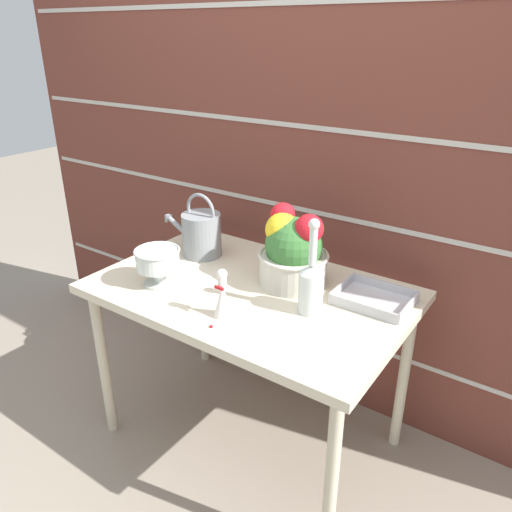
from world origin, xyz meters
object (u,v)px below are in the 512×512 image
Objects in this scene: watering_can at (201,233)px; flower_planter at (293,251)px; glass_decanter at (311,284)px; crystal_pedestal_bowl at (158,261)px; figurine_vase at (223,297)px; wire_tray at (374,299)px.

watering_can is 0.47m from flower_planter.
flower_planter is 0.22m from glass_decanter.
figurine_vase reaches higher than crystal_pedestal_bowl.
crystal_pedestal_bowl reaches higher than wire_tray.
watering_can is 0.80m from wire_tray.
glass_decanter is (0.58, 0.15, 0.01)m from crystal_pedestal_bowl.
wire_tray is (0.39, 0.39, -0.06)m from figurine_vase.
figurine_vase is (-0.23, -0.20, -0.04)m from glass_decanter.
flower_planter reaches higher than watering_can.
wire_tray is at bearing 2.42° from watering_can.
wire_tray is at bearing 44.98° from figurine_vase.
figurine_vase is at bearing -41.65° from watering_can.
watering_can is 1.74× the size of figurine_vase.
watering_can is at bearing 99.26° from crystal_pedestal_bowl.
flower_planter is at bearing -172.72° from wire_tray.
glass_decanter is at bearing -14.03° from watering_can.
watering_can is 1.17× the size of wire_tray.
wire_tray is at bearing 50.47° from glass_decanter.
flower_planter is 0.88× the size of glass_decanter.
wire_tray is (0.32, 0.04, -0.13)m from flower_planter.
flower_planter is (0.42, 0.30, 0.04)m from crystal_pedestal_bowl.
figurine_vase reaches higher than wire_tray.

